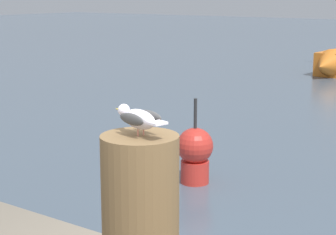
{
  "coord_description": "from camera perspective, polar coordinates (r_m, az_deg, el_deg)",
  "views": [
    {
      "loc": [
        1.36,
        -2.69,
        2.9
      ],
      "look_at": [
        -0.45,
        -0.16,
        2.23
      ],
      "focal_mm": 62.59,
      "sensor_mm": 36.0,
      "label": 1
    }
  ],
  "objects": [
    {
      "name": "seagull",
      "position": [
        2.98,
        -2.88,
        -0.06
      ],
      "size": [
        0.39,
        0.19,
        0.14
      ],
      "color": "#C67660",
      "rests_on": "mooring_post"
    },
    {
      "name": "mooring_post",
      "position": [
        3.12,
        -2.7,
        -9.31
      ],
      "size": [
        0.41,
        0.41,
        0.85
      ],
      "primitive_type": "cylinder",
      "color": "brown",
      "rests_on": "harbor_quay"
    },
    {
      "name": "channel_buoy",
      "position": [
        9.0,
        2.64,
        -3.46
      ],
      "size": [
        0.56,
        0.56,
        1.33
      ],
      "color": "red",
      "rests_on": "ground_plane"
    }
  ]
}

